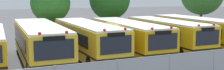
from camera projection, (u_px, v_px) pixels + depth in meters
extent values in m
plane|color=#424244|center=(108.00, 56.00, 21.65)|extent=(160.00, 160.00, 0.00)
cube|color=black|center=(5.00, 40.00, 18.91)|extent=(0.22, 7.14, 0.69)
cylinder|color=black|center=(5.00, 69.00, 15.81)|extent=(0.31, 1.01, 1.00)
cylinder|color=black|center=(2.00, 50.00, 21.27)|extent=(0.31, 1.01, 1.00)
cube|color=yellow|center=(39.00, 42.00, 19.43)|extent=(2.71, 10.63, 2.17)
cube|color=white|center=(39.00, 25.00, 19.27)|extent=(2.65, 10.42, 0.12)
cube|color=black|center=(54.00, 50.00, 14.52)|extent=(2.06, 0.10, 1.04)
cube|color=black|center=(57.00, 35.00, 20.14)|extent=(0.19, 8.26, 0.78)
cube|color=black|center=(19.00, 37.00, 19.18)|extent=(0.19, 8.26, 0.78)
cube|color=black|center=(40.00, 48.00, 19.49)|extent=(2.73, 10.74, 0.10)
sphere|color=red|center=(67.00, 32.00, 14.81)|extent=(0.18, 0.18, 0.18)
sphere|color=red|center=(40.00, 34.00, 14.29)|extent=(0.18, 0.18, 0.18)
cube|color=black|center=(54.00, 38.00, 14.42)|extent=(1.13, 0.10, 0.24)
cylinder|color=black|center=(70.00, 67.00, 16.42)|extent=(0.30, 1.00, 1.00)
cylinder|color=black|center=(30.00, 70.00, 15.58)|extent=(0.30, 1.00, 1.00)
cylinder|color=black|center=(47.00, 46.00, 23.18)|extent=(0.30, 1.00, 1.00)
cylinder|color=black|center=(19.00, 48.00, 22.34)|extent=(0.30, 1.00, 1.00)
cube|color=yellow|center=(87.00, 39.00, 20.59)|extent=(2.48, 9.96, 2.15)
cube|color=white|center=(87.00, 24.00, 20.43)|extent=(2.43, 9.76, 0.12)
cube|color=black|center=(117.00, 67.00, 16.16)|extent=(2.41, 0.19, 0.36)
cube|color=black|center=(116.00, 45.00, 16.03)|extent=(1.93, 0.08, 1.03)
cube|color=black|center=(101.00, 33.00, 21.30)|extent=(0.13, 7.75, 0.77)
cube|color=black|center=(70.00, 35.00, 20.32)|extent=(0.13, 7.75, 0.77)
cube|color=black|center=(87.00, 45.00, 20.65)|extent=(2.50, 10.06, 0.10)
sphere|color=red|center=(125.00, 29.00, 16.33)|extent=(0.18, 0.18, 0.18)
sphere|color=red|center=(104.00, 30.00, 15.80)|extent=(0.18, 0.18, 0.18)
cube|color=black|center=(116.00, 35.00, 15.94)|extent=(1.06, 0.09, 0.24)
cylinder|color=black|center=(122.00, 61.00, 17.92)|extent=(0.29, 1.00, 1.00)
cylinder|color=black|center=(91.00, 64.00, 17.07)|extent=(0.29, 1.00, 1.00)
cylinder|color=black|center=(87.00, 44.00, 23.99)|extent=(0.29, 1.00, 1.00)
cylinder|color=black|center=(62.00, 46.00, 23.15)|extent=(0.29, 1.00, 1.00)
cube|color=#EAA80C|center=(127.00, 37.00, 22.06)|extent=(2.67, 10.11, 2.08)
cube|color=white|center=(127.00, 23.00, 21.91)|extent=(2.62, 9.91, 0.12)
cube|color=black|center=(163.00, 62.00, 17.51)|extent=(2.56, 0.20, 0.36)
cube|color=black|center=(163.00, 42.00, 17.39)|extent=(2.06, 0.09, 1.00)
cube|color=black|center=(140.00, 31.00, 22.77)|extent=(0.17, 7.85, 0.75)
cube|color=black|center=(111.00, 33.00, 21.81)|extent=(0.17, 7.85, 0.75)
cube|color=black|center=(127.00, 42.00, 22.12)|extent=(2.70, 10.21, 0.10)
sphere|color=red|center=(171.00, 28.00, 17.69)|extent=(0.18, 0.18, 0.18)
sphere|color=red|center=(152.00, 29.00, 17.17)|extent=(0.18, 0.18, 0.18)
cube|color=black|center=(163.00, 33.00, 17.30)|extent=(1.13, 0.10, 0.24)
cylinder|color=black|center=(165.00, 56.00, 19.28)|extent=(0.30, 1.00, 1.00)
cylinder|color=black|center=(136.00, 59.00, 18.44)|extent=(0.30, 1.00, 1.00)
cylinder|color=black|center=(123.00, 41.00, 25.57)|extent=(0.30, 1.00, 1.00)
cylinder|color=black|center=(100.00, 43.00, 24.72)|extent=(0.30, 1.00, 1.00)
cube|color=yellow|center=(166.00, 34.00, 23.41)|extent=(2.38, 9.59, 2.10)
cube|color=white|center=(167.00, 21.00, 23.25)|extent=(2.34, 9.40, 0.12)
cube|color=black|center=(207.00, 56.00, 19.11)|extent=(2.40, 0.17, 0.36)
cube|color=black|center=(208.00, 38.00, 18.98)|extent=(1.93, 0.07, 1.01)
cube|color=black|center=(176.00, 29.00, 24.10)|extent=(0.07, 7.48, 0.76)
cube|color=black|center=(152.00, 31.00, 23.17)|extent=(0.07, 7.48, 0.76)
cube|color=black|center=(166.00, 39.00, 23.47)|extent=(2.41, 9.69, 0.10)
sphere|color=red|center=(214.00, 25.00, 19.27)|extent=(0.18, 0.18, 0.18)
sphere|color=red|center=(199.00, 25.00, 18.76)|extent=(0.18, 0.18, 0.18)
cube|color=black|center=(208.00, 29.00, 18.89)|extent=(1.06, 0.08, 0.24)
cylinder|color=black|center=(204.00, 51.00, 20.85)|extent=(0.28, 1.00, 1.00)
cylinder|color=black|center=(181.00, 54.00, 20.04)|extent=(0.28, 1.00, 1.00)
cylinder|color=black|center=(157.00, 39.00, 26.66)|extent=(0.28, 1.00, 1.00)
cylinder|color=black|center=(138.00, 41.00, 25.85)|extent=(0.28, 1.00, 1.00)
cube|color=#EAA80C|center=(199.00, 32.00, 24.80)|extent=(2.55, 10.65, 2.16)
cube|color=white|center=(199.00, 19.00, 24.64)|extent=(2.50, 10.44, 0.12)
cube|color=black|center=(207.00, 27.00, 25.52)|extent=(0.14, 8.29, 0.78)
cube|color=black|center=(185.00, 28.00, 24.52)|extent=(0.14, 8.29, 0.78)
cube|color=black|center=(199.00, 37.00, 24.86)|extent=(2.58, 10.76, 0.10)
cylinder|color=black|center=(223.00, 51.00, 20.96)|extent=(0.29, 1.00, 1.00)
cylinder|color=black|center=(183.00, 36.00, 28.54)|extent=(0.29, 1.00, 1.00)
cylinder|color=black|center=(165.00, 38.00, 27.67)|extent=(0.29, 1.00, 1.00)
cylinder|color=#4C3823|center=(51.00, 31.00, 27.22)|extent=(0.39, 0.39, 2.46)
sphere|color=#286623|center=(50.00, 3.00, 26.85)|extent=(3.76, 3.76, 3.76)
sphere|color=#286623|center=(55.00, 2.00, 26.69)|extent=(2.71, 2.71, 2.71)
cylinder|color=#4C3823|center=(110.00, 26.00, 30.53)|extent=(0.37, 0.37, 2.54)
cylinder|color=#4C3823|center=(201.00, 21.00, 34.98)|extent=(0.32, 0.32, 2.85)
cylinder|color=#9EA0A3|center=(213.00, 69.00, 14.04)|extent=(0.07, 0.07, 1.94)
cylinder|color=#9EA0A3|center=(193.00, 53.00, 13.39)|extent=(23.54, 0.04, 0.04)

